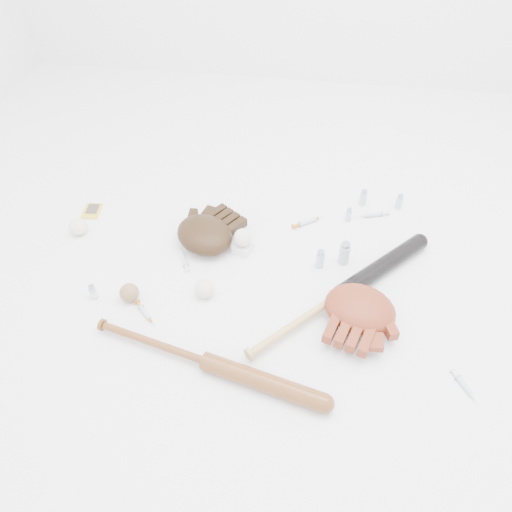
# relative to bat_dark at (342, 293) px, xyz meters

# --- Properties ---
(bat_dark) EXTENTS (0.65, 0.66, 0.06)m
(bat_dark) POSITION_rel_bat_dark_xyz_m (0.00, 0.00, 0.00)
(bat_dark) COLOR black
(bat_dark) RESTS_ON ground
(bat_wood) EXTENTS (0.79, 0.25, 0.06)m
(bat_wood) POSITION_rel_bat_dark_xyz_m (-0.41, -0.33, -0.00)
(bat_wood) COLOR brown
(bat_wood) RESTS_ON ground
(glove_dark) EXTENTS (0.38, 0.38, 0.10)m
(glove_dark) POSITION_rel_bat_dark_xyz_m (-0.52, 0.20, 0.02)
(glove_dark) COLOR black
(glove_dark) RESTS_ON ground
(glove_tan) EXTENTS (0.36, 0.36, 0.10)m
(glove_tan) POSITION_rel_bat_dark_xyz_m (0.06, -0.07, 0.02)
(glove_tan) COLOR maroon
(glove_tan) RESTS_ON ground
(trading_card) EXTENTS (0.08, 0.10, 0.01)m
(trading_card) POSITION_rel_bat_dark_xyz_m (-1.03, 0.32, -0.03)
(trading_card) COLOR gold
(trading_card) RESTS_ON ground
(pedestal) EXTENTS (0.08, 0.08, 0.04)m
(pedestal) POSITION_rel_bat_dark_xyz_m (-0.37, 0.18, -0.01)
(pedestal) COLOR white
(pedestal) RESTS_ON ground
(baseball_on_pedestal) EXTENTS (0.07, 0.07, 0.07)m
(baseball_on_pedestal) POSITION_rel_bat_dark_xyz_m (-0.37, 0.18, 0.04)
(baseball_on_pedestal) COLOR silver
(baseball_on_pedestal) RESTS_ON pedestal
(baseball_left) EXTENTS (0.07, 0.07, 0.07)m
(baseball_left) POSITION_rel_bat_dark_xyz_m (-1.03, 0.19, 0.00)
(baseball_left) COLOR silver
(baseball_left) RESTS_ON ground
(baseball_upper) EXTENTS (0.07, 0.07, 0.07)m
(baseball_upper) POSITION_rel_bat_dark_xyz_m (-0.54, 0.22, 0.00)
(baseball_upper) COLOR silver
(baseball_upper) RESTS_ON ground
(baseball_mid) EXTENTS (0.07, 0.07, 0.07)m
(baseball_mid) POSITION_rel_bat_dark_xyz_m (-0.47, -0.05, 0.00)
(baseball_mid) COLOR silver
(baseball_mid) RESTS_ON ground
(baseball_aged) EXTENTS (0.07, 0.07, 0.07)m
(baseball_aged) POSITION_rel_bat_dark_xyz_m (-0.73, -0.10, 0.00)
(baseball_aged) COLOR olive
(baseball_aged) RESTS_ON ground
(syringe_0) EXTENTS (0.11, 0.12, 0.02)m
(syringe_0) POSITION_rel_bat_dark_xyz_m (-0.66, -0.16, -0.02)
(syringe_0) COLOR #ADBCC6
(syringe_0) RESTS_ON ground
(syringe_1) EXTENTS (0.08, 0.14, 0.02)m
(syringe_1) POSITION_rel_bat_dark_xyz_m (-0.58, 0.10, -0.02)
(syringe_1) COLOR #ADBCC6
(syringe_1) RESTS_ON ground
(syringe_2) EXTENTS (0.15, 0.11, 0.02)m
(syringe_2) POSITION_rel_bat_dark_xyz_m (-0.14, 0.37, -0.02)
(syringe_2) COLOR #ADBCC6
(syringe_2) RESTS_ON ground
(syringe_3) EXTENTS (0.09, 0.13, 0.02)m
(syringe_3) POSITION_rel_bat_dark_xyz_m (0.37, -0.29, -0.02)
(syringe_3) COLOR #ADBCC6
(syringe_3) RESTS_ON ground
(syringe_4) EXTENTS (0.15, 0.07, 0.02)m
(syringe_4) POSITION_rel_bat_dark_xyz_m (0.12, 0.45, -0.02)
(syringe_4) COLOR #ADBCC6
(syringe_4) RESTS_ON ground
(vial_0) EXTENTS (0.02, 0.02, 0.06)m
(vial_0) POSITION_rel_bat_dark_xyz_m (0.02, 0.41, -0.00)
(vial_0) COLOR #B4BEC6
(vial_0) RESTS_ON ground
(vial_1) EXTENTS (0.03, 0.03, 0.07)m
(vial_1) POSITION_rel_bat_dark_xyz_m (0.22, 0.52, 0.00)
(vial_1) COLOR #B4BEC6
(vial_1) RESTS_ON ground
(vial_2) EXTENTS (0.03, 0.03, 0.08)m
(vial_2) POSITION_rel_bat_dark_xyz_m (-0.08, 0.14, 0.01)
(vial_2) COLOR #B4BEC6
(vial_2) RESTS_ON ground
(vial_3) EXTENTS (0.04, 0.04, 0.10)m
(vial_3) POSITION_rel_bat_dark_xyz_m (0.00, 0.18, 0.02)
(vial_3) COLOR #B4BEC6
(vial_3) RESTS_ON ground
(vial_4) EXTENTS (0.02, 0.02, 0.06)m
(vial_4) POSITION_rel_bat_dark_xyz_m (-0.85, -0.11, -0.00)
(vial_4) COLOR #B4BEC6
(vial_4) RESTS_ON ground
(vial_5) EXTENTS (0.03, 0.03, 0.08)m
(vial_5) POSITION_rel_bat_dark_xyz_m (0.08, 0.52, 0.01)
(vial_5) COLOR #B4BEC6
(vial_5) RESTS_ON ground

